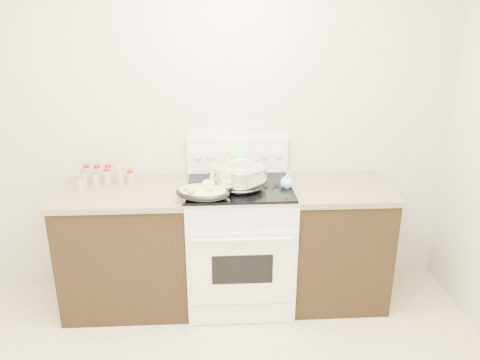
{
  "coord_description": "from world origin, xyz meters",
  "views": [
    {
      "loc": [
        0.18,
        -1.7,
        2.13
      ],
      "look_at": [
        0.35,
        1.37,
        1.0
      ],
      "focal_mm": 35.0,
      "sensor_mm": 36.0,
      "label": 1
    }
  ],
  "objects": [
    {
      "name": "roasting_pan",
      "position": [
        0.09,
        1.18,
        0.99
      ],
      "size": [
        0.42,
        0.34,
        0.11
      ],
      "color": "black",
      "rests_on": "kitchen_range"
    },
    {
      "name": "blue_ladle",
      "position": [
        0.68,
        1.37,
        0.98
      ],
      "size": [
        0.11,
        0.29,
        0.11
      ],
      "color": "#9AD5E6",
      "rests_on": "kitchen_range"
    },
    {
      "name": "room_shell",
      "position": [
        0.0,
        0.0,
        1.7
      ],
      "size": [
        4.1,
        3.6,
        2.75
      ],
      "color": "beige",
      "rests_on": "ground"
    },
    {
      "name": "counter_right",
      "position": [
        1.08,
        1.43,
        0.46
      ],
      "size": [
        0.73,
        0.67,
        0.92
      ],
      "color": "black",
      "rests_on": "ground"
    },
    {
      "name": "mixing_bowl",
      "position": [
        0.35,
        1.35,
        1.03
      ],
      "size": [
        0.38,
        0.38,
        0.23
      ],
      "color": "silver",
      "rests_on": "kitchen_range"
    },
    {
      "name": "baking_sheet",
      "position": [
        0.29,
        1.52,
        0.96
      ],
      "size": [
        0.36,
        0.26,
        0.06
      ],
      "color": "black",
      "rests_on": "kitchen_range"
    },
    {
      "name": "spice_jars",
      "position": [
        -0.62,
        1.57,
        0.98
      ],
      "size": [
        0.39,
        0.25,
        0.13
      ],
      "color": "#BFB28C",
      "rests_on": "counter_left"
    },
    {
      "name": "counter_left",
      "position": [
        -0.48,
        1.43,
        0.46
      ],
      "size": [
        0.93,
        0.67,
        0.92
      ],
      "color": "black",
      "rests_on": "ground"
    },
    {
      "name": "wooden_spoon",
      "position": [
        0.15,
        1.17,
        0.95
      ],
      "size": [
        0.16,
        0.23,
        0.04
      ],
      "color": "#A8854D",
      "rests_on": "kitchen_range"
    },
    {
      "name": "kitchen_range",
      "position": [
        0.35,
        1.42,
        0.49
      ],
      "size": [
        0.78,
        0.73,
        1.22
      ],
      "color": "white",
      "rests_on": "ground"
    }
  ]
}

